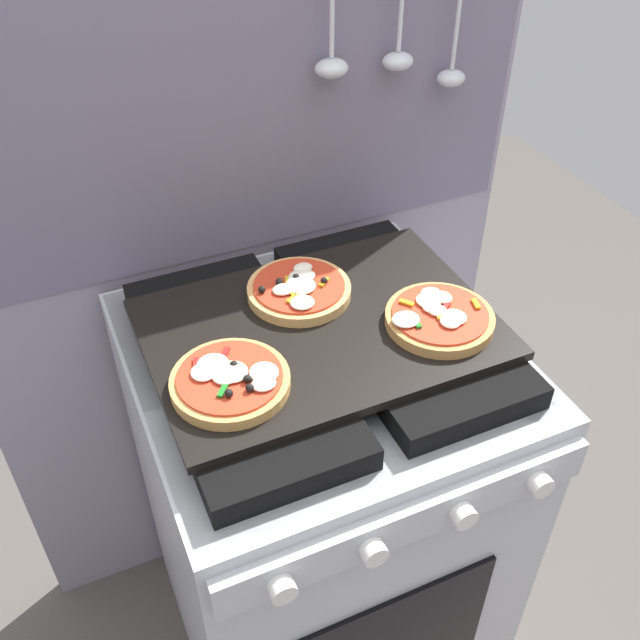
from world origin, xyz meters
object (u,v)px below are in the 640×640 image
Objects in this scene: pizza_center at (298,289)px; baking_tray at (320,329)px; stove at (320,505)px; pizza_right at (439,317)px; pizza_left at (230,380)px.

baking_tray is at bearing -88.50° from pizza_center.
stove is 0.49m from pizza_center.
pizza_center is at bearing 91.50° from baking_tray.
pizza_right is at bearing -41.93° from pizza_center.
pizza_left is 1.00× the size of pizza_right.
pizza_center reaches higher than stove.
pizza_right is at bearing 0.17° from pizza_left.
baking_tray is at bearing 157.10° from pizza_right.
pizza_left reaches higher than stove.
pizza_right is 1.00× the size of pizza_center.
stove is 5.25× the size of pizza_center.
stove is 0.51m from pizza_right.
pizza_left is at bearing -157.27° from stove.
baking_tray is 3.15× the size of pizza_left.
pizza_left is 0.34m from pizza_right.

